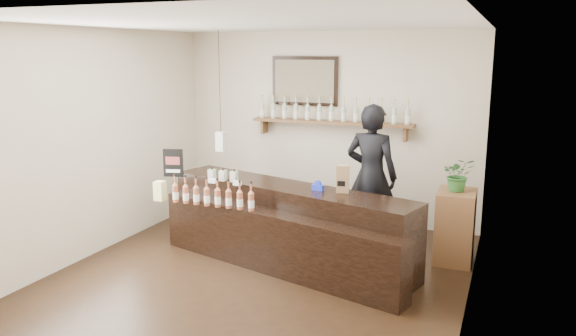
# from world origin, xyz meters

# --- Properties ---
(ground) EXTENTS (5.00, 5.00, 0.00)m
(ground) POSITION_xyz_m (0.00, 0.00, 0.00)
(ground) COLOR black
(ground) RESTS_ON ground
(room_shell) EXTENTS (5.00, 5.00, 5.00)m
(room_shell) POSITION_xyz_m (0.00, 0.00, 1.70)
(room_shell) COLOR beige
(room_shell) RESTS_ON ground
(back_wall_decor) EXTENTS (2.66, 0.96, 1.69)m
(back_wall_decor) POSITION_xyz_m (-0.14, 2.37, 1.75)
(back_wall_decor) COLOR brown
(back_wall_decor) RESTS_ON ground
(counter) EXTENTS (3.35, 1.76, 1.08)m
(counter) POSITION_xyz_m (0.10, 0.58, 0.44)
(counter) COLOR black
(counter) RESTS_ON ground
(promo_sign) EXTENTS (0.25, 0.09, 0.36)m
(promo_sign) POSITION_xyz_m (-1.45, 0.60, 1.11)
(promo_sign) COLOR black
(promo_sign) RESTS_ON counter
(paper_bag) EXTENTS (0.17, 0.14, 0.32)m
(paper_bag) POSITION_xyz_m (0.80, 0.64, 1.09)
(paper_bag) COLOR #875E41
(paper_bag) RESTS_ON counter
(tape_dispenser) EXTENTS (0.15, 0.08, 0.12)m
(tape_dispenser) POSITION_xyz_m (0.50, 0.61, 0.97)
(tape_dispenser) COLOR #1B2CC0
(tape_dispenser) RESTS_ON counter
(side_cabinet) EXTENTS (0.45, 0.61, 0.88)m
(side_cabinet) POSITION_xyz_m (2.00, 1.39, 0.44)
(side_cabinet) COLOR brown
(side_cabinet) RESTS_ON ground
(potted_plant) EXTENTS (0.43, 0.39, 0.41)m
(potted_plant) POSITION_xyz_m (2.00, 1.39, 1.08)
(potted_plant) COLOR #295E25
(potted_plant) RESTS_ON side_cabinet
(shopkeeper) EXTENTS (0.83, 0.60, 2.12)m
(shopkeeper) POSITION_xyz_m (0.91, 1.55, 1.06)
(shopkeeper) COLOR black
(shopkeeper) RESTS_ON ground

